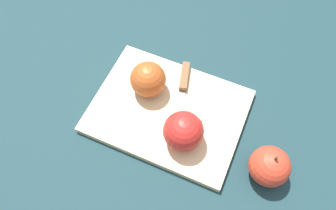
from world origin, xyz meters
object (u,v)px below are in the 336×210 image
(apple_half_right, at_px, (183,131))
(apple_whole, at_px, (269,166))
(knife, at_px, (184,82))
(apple_half_left, at_px, (148,80))

(apple_half_right, distance_m, apple_whole, 0.18)
(apple_half_right, height_order, knife, apple_half_right)
(knife, bearing_deg, apple_half_left, -71.77)
(apple_half_right, xyz_separation_m, knife, (-0.03, 0.13, -0.03))
(knife, relative_size, apple_whole, 1.89)
(apple_half_right, relative_size, knife, 0.47)
(apple_half_left, bearing_deg, knife, 64.77)
(apple_half_right, distance_m, knife, 0.14)
(apple_half_right, relative_size, apple_whole, 0.89)
(apple_half_right, bearing_deg, apple_whole, 48.43)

